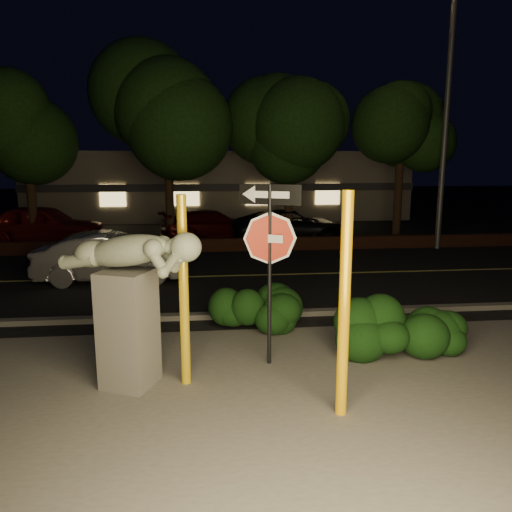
{
  "coord_description": "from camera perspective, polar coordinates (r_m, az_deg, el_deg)",
  "views": [
    {
      "loc": [
        -1.14,
        -8.07,
        3.6
      ],
      "look_at": [
        -0.05,
        2.05,
        1.6
      ],
      "focal_mm": 35.0,
      "sensor_mm": 36.0,
      "label": 1
    }
  ],
  "objects": [
    {
      "name": "road",
      "position": [
        15.54,
        -1.78,
        -2.27
      ],
      "size": [
        80.0,
        8.0,
        0.01
      ],
      "primitive_type": "cube",
      "color": "black",
      "rests_on": "ground"
    },
    {
      "name": "curb",
      "position": [
        11.58,
        -0.2,
        -6.68
      ],
      "size": [
        80.0,
        0.25,
        0.12
      ],
      "primitive_type": "cube",
      "color": "#4C4944",
      "rests_on": "ground"
    },
    {
      "name": "yellow_pole_right",
      "position": [
        6.97,
        10.05,
        -5.77
      ],
      "size": [
        0.16,
        0.16,
        3.19
      ],
      "primitive_type": "cylinder",
      "color": "#FFB70A",
      "rests_on": "ground"
    },
    {
      "name": "parking_lot",
      "position": [
        25.35,
        -3.52,
        2.94
      ],
      "size": [
        40.0,
        12.0,
        0.01
      ],
      "primitive_type": "cube",
      "color": "black",
      "rests_on": "ground"
    },
    {
      "name": "ground",
      "position": [
        18.46,
        -2.5,
        -0.14
      ],
      "size": [
        90.0,
        90.0,
        0.0
      ],
      "primitive_type": "plane",
      "color": "black",
      "rests_on": "ground"
    },
    {
      "name": "lane_marking",
      "position": [
        15.53,
        -1.78,
        -2.23
      ],
      "size": [
        80.0,
        0.12,
        0.0
      ],
      "primitive_type": "cube",
      "color": "#BAB14A",
      "rests_on": "road"
    },
    {
      "name": "silver_sedan",
      "position": [
        15.31,
        -16.01,
        -0.15
      ],
      "size": [
        4.44,
        1.65,
        1.45
      ],
      "primitive_type": "imported",
      "rotation": [
        0.0,
        0.0,
        1.6
      ],
      "color": "#ABABAF",
      "rests_on": "ground"
    },
    {
      "name": "parked_car_red",
      "position": [
        22.85,
        -23.19,
        3.3
      ],
      "size": [
        5.19,
        2.58,
        1.7
      ],
      "primitive_type": "imported",
      "rotation": [
        0.0,
        0.0,
        1.45
      ],
      "color": "maroon",
      "rests_on": "ground"
    },
    {
      "name": "tree_far_d",
      "position": [
        23.12,
        16.39,
        15.18
      ],
      "size": [
        4.4,
        4.4,
        7.42
      ],
      "color": "black",
      "rests_on": "ground"
    },
    {
      "name": "tree_far_a",
      "position": [
        22.23,
        -24.97,
        14.6
      ],
      "size": [
        4.6,
        4.6,
        7.43
      ],
      "color": "black",
      "rests_on": "ground"
    },
    {
      "name": "yellow_pole_left",
      "position": [
        7.91,
        -8.25,
        -4.15
      ],
      "size": [
        0.15,
        0.15,
        3.06
      ],
      "primitive_type": "cylinder",
      "color": "gold",
      "rests_on": "ground"
    },
    {
      "name": "sculpture",
      "position": [
        8.01,
        -14.31,
        -3.96
      ],
      "size": [
        2.31,
        1.45,
        2.54
      ],
      "rotation": [
        0.0,
        0.0,
        -0.4
      ],
      "color": "#4C4944",
      "rests_on": "ground"
    },
    {
      "name": "parked_car_darkred",
      "position": [
        22.5,
        -5.03,
        3.57
      ],
      "size": [
        4.91,
        3.02,
        1.33
      ],
      "primitive_type": "imported",
      "rotation": [
        0.0,
        0.0,
        1.84
      ],
      "color": "#3B0808",
      "rests_on": "ground"
    },
    {
      "name": "streetlight",
      "position": [
        21.32,
        20.65,
        18.49
      ],
      "size": [
        1.64,
        0.65,
        11.08
      ],
      "rotation": [
        0.0,
        0.0,
        0.23
      ],
      "color": "#4A4A4F",
      "rests_on": "ground"
    },
    {
      "name": "hedge_right",
      "position": [
        9.52,
        15.36,
        -7.55
      ],
      "size": [
        1.93,
        1.09,
        1.24
      ],
      "primitive_type": "ellipsoid",
      "rotation": [
        0.0,
        0.0,
        -0.04
      ],
      "color": "black",
      "rests_on": "ground"
    },
    {
      "name": "tree_far_b",
      "position": [
        21.45,
        -10.23,
        17.51
      ],
      "size": [
        5.2,
        5.2,
        8.41
      ],
      "color": "black",
      "rests_on": "ground"
    },
    {
      "name": "hedge_far_right",
      "position": [
        9.94,
        19.16,
        -7.53
      ],
      "size": [
        1.74,
        1.39,
        1.05
      ],
      "primitive_type": "ellipsoid",
      "rotation": [
        0.0,
        0.0,
        -0.33
      ],
      "color": "black",
      "rests_on": "ground"
    },
    {
      "name": "patio",
      "position": [
        8.01,
        2.81,
        -15.52
      ],
      "size": [
        14.0,
        6.0,
        0.02
      ],
      "primitive_type": "cube",
      "color": "#4C4944",
      "rests_on": "ground"
    },
    {
      "name": "parked_car_dark",
      "position": [
        21.69,
        4.01,
        3.41
      ],
      "size": [
        5.09,
        2.37,
        1.41
      ],
      "primitive_type": "imported",
      "rotation": [
        0.0,
        0.0,
        1.58
      ],
      "color": "black",
      "rests_on": "ground"
    },
    {
      "name": "hedge_center",
      "position": [
        10.46,
        0.13,
        -5.7
      ],
      "size": [
        2.38,
        1.51,
        1.15
      ],
      "primitive_type": "ellipsoid",
      "rotation": [
        0.0,
        0.0,
        -0.23
      ],
      "color": "black",
      "rests_on": "ground"
    },
    {
      "name": "signpost",
      "position": [
        8.44,
        1.58,
        1.97
      ],
      "size": [
        0.99,
        0.47,
        3.17
      ],
      "rotation": [
        0.0,
        0.0,
        -0.43
      ],
      "color": "black",
      "rests_on": "ground"
    },
    {
      "name": "tree_far_c",
      "position": [
        21.29,
        3.88,
        16.64
      ],
      "size": [
        4.8,
        4.8,
        7.84
      ],
      "color": "black",
      "rests_on": "ground"
    },
    {
      "name": "building",
      "position": [
        33.12,
        -4.23,
        8.31
      ],
      "size": [
        22.0,
        10.2,
        4.0
      ],
      "color": "gray",
      "rests_on": "ground"
    },
    {
      "name": "brick_wall",
      "position": [
        19.69,
        -2.75,
        1.3
      ],
      "size": [
        40.0,
        0.35,
        0.5
      ],
      "primitive_type": "cube",
      "color": "#442115",
      "rests_on": "ground"
    }
  ]
}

